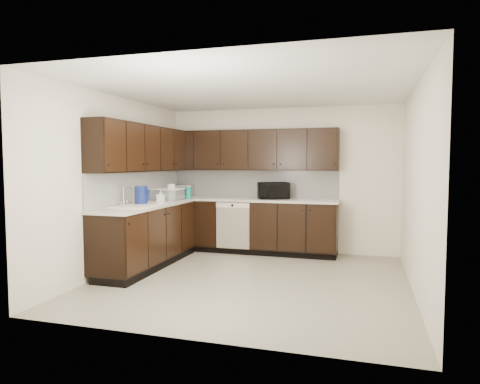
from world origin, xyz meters
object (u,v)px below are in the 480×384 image
sink (137,210)px  microwave (273,191)px  blue_pitcher (141,196)px  toaster_oven (183,191)px  storage_bin (168,194)px

sink → microwave: 2.36m
sink → blue_pitcher: size_ratio=2.95×
blue_pitcher → toaster_oven: bearing=108.0°
toaster_oven → blue_pitcher: size_ratio=1.18×
storage_bin → blue_pitcher: blue_pitcher is taller
sink → storage_bin: bearing=91.2°
sink → microwave: size_ratio=1.63×
microwave → storage_bin: microwave is taller
microwave → blue_pitcher: microwave is taller
sink → storage_bin: 1.04m
storage_bin → blue_pitcher: size_ratio=1.67×
microwave → toaster_oven: size_ratio=1.54×
sink → storage_bin: sink is taller
sink → microwave: (1.61, 1.71, 0.20)m
storage_bin → blue_pitcher: 0.88m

